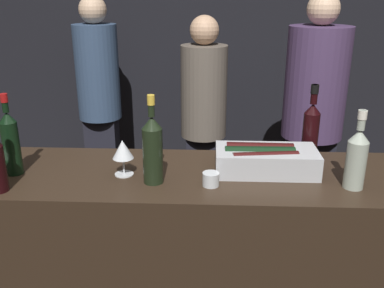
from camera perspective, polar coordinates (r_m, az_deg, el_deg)
name	(u,v)px	position (r m, az deg, el deg)	size (l,w,h in m)	color
wall_back_chalkboard	(203,37)	(3.91, 1.53, 14.09)	(6.40, 0.06, 2.80)	black
bar_counter	(192,280)	(2.07, -0.04, -17.66)	(2.06, 0.55, 1.08)	#2D2116
ice_bin_with_bottles	(264,159)	(1.81, 9.64, -1.95)	(0.42, 0.21, 0.11)	#B7BABF
wine_glass	(123,150)	(1.76, -9.22, -0.85)	(0.09, 0.09, 0.15)	silver
candle_votive	(211,179)	(1.67, 2.53, -4.70)	(0.07, 0.07, 0.05)	silver
red_wine_bottle_black_foil	(311,128)	(1.98, 15.58, 2.07)	(0.07, 0.07, 0.34)	black
champagne_bottle	(153,148)	(1.67, -5.28, -0.54)	(0.08, 0.08, 0.36)	black
white_wine_bottle	(357,157)	(1.74, 21.10, -1.59)	(0.08, 0.08, 0.31)	#9EA899
red_wine_bottle_burgundy	(11,141)	(1.89, -23.03, 0.33)	(0.07, 0.07, 0.34)	black
person_in_hoodie	(313,113)	(3.08, 15.82, 3.95)	(0.42, 0.42, 1.79)	black
person_blond_tee	(204,114)	(3.26, 1.56, 4.08)	(0.34, 0.34, 1.63)	black
person_grey_polo	(99,96)	(3.54, -12.27, 6.25)	(0.34, 0.34, 1.76)	black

